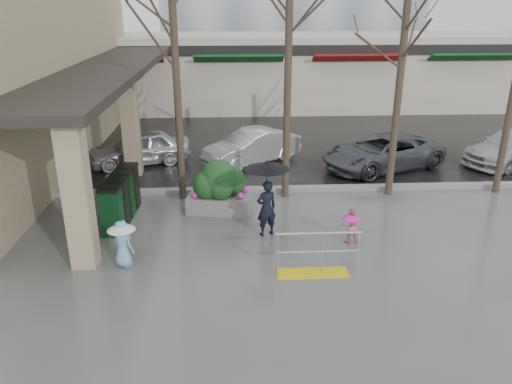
{
  "coord_description": "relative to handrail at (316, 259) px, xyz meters",
  "views": [
    {
      "loc": [
        -0.5,
        -10.96,
        5.76
      ],
      "look_at": [
        0.12,
        0.61,
        1.3
      ],
      "focal_mm": 35.0,
      "sensor_mm": 36.0,
      "label": 1
    }
  ],
  "objects": [
    {
      "name": "child_blue",
      "position": [
        -4.36,
        0.6,
        0.3
      ],
      "size": [
        0.66,
        0.64,
        1.14
      ],
      "rotation": [
        0.0,
        0.0,
        2.53
      ],
      "color": "#7BB1DA",
      "rests_on": "ground"
    },
    {
      "name": "tree_mideast",
      "position": [
        3.14,
        4.8,
        4.48
      ],
      "size": [
        3.2,
        3.2,
        6.5
      ],
      "color": "#382B21",
      "rests_on": "ground"
    },
    {
      "name": "canopy_slab",
      "position": [
        -6.16,
        9.2,
        3.25
      ],
      "size": [
        2.8,
        18.0,
        0.25
      ],
      "primitive_type": "cube",
      "color": "#2D2823",
      "rests_on": "pillar_front"
    },
    {
      "name": "car_a",
      "position": [
        -5.26,
        8.36,
        0.25
      ],
      "size": [
        3.98,
        2.58,
        1.26
      ],
      "primitive_type": "imported",
      "rotation": [
        0.0,
        0.0,
        -1.25
      ],
      "color": "silver",
      "rests_on": "ground"
    },
    {
      "name": "pillar_front",
      "position": [
        -5.26,
        0.7,
        1.37
      ],
      "size": [
        0.55,
        0.55,
        3.5
      ],
      "primitive_type": "cube",
      "color": "tan",
      "rests_on": "ground"
    },
    {
      "name": "curb",
      "position": [
        -1.36,
        5.2,
        -0.3
      ],
      "size": [
        120.0,
        0.3,
        0.15
      ],
      "primitive_type": "cube",
      "color": "gray",
      "rests_on": "ground"
    },
    {
      "name": "tree_west",
      "position": [
        -3.36,
        4.8,
        4.71
      ],
      "size": [
        3.2,
        3.2,
        6.8
      ],
      "color": "#382B21",
      "rests_on": "ground"
    },
    {
      "name": "car_c",
      "position": [
        3.66,
        7.33,
        0.25
      ],
      "size": [
        4.99,
        3.68,
        1.26
      ],
      "primitive_type": "imported",
      "rotation": [
        0.0,
        0.0,
        -1.17
      ],
      "color": "#505257",
      "rests_on": "ground"
    },
    {
      "name": "tree_midwest",
      "position": [
        -0.16,
        4.8,
        4.86
      ],
      "size": [
        3.2,
        3.2,
        7.0
      ],
      "color": "#382B21",
      "rests_on": "ground"
    },
    {
      "name": "handrail",
      "position": [
        0.0,
        0.0,
        0.0
      ],
      "size": [
        1.9,
        0.5,
        1.03
      ],
      "color": "yellow",
      "rests_on": "ground"
    },
    {
      "name": "car_b",
      "position": [
        -1.07,
        8.25,
        0.25
      ],
      "size": [
        3.91,
        3.26,
        1.26
      ],
      "primitive_type": "imported",
      "rotation": [
        0.0,
        0.0,
        -0.97
      ],
      "color": "silver",
      "rests_on": "ground"
    },
    {
      "name": "child_pink",
      "position": [
        1.13,
        1.51,
        0.14
      ],
      "size": [
        0.46,
        0.46,
        0.92
      ],
      "rotation": [
        0.0,
        0.0,
        3.1
      ],
      "color": "#CB7C89",
      "rests_on": "ground"
    },
    {
      "name": "woman",
      "position": [
        -0.96,
        2.06,
        0.89
      ],
      "size": [
        1.15,
        1.15,
        2.04
      ],
      "rotation": [
        0.0,
        0.0,
        3.52
      ],
      "color": "black",
      "rests_on": "ground"
    },
    {
      "name": "planter",
      "position": [
        -2.19,
        3.68,
        0.38
      ],
      "size": [
        1.94,
        1.23,
        1.57
      ],
      "rotation": [
        0.0,
        0.0,
        -0.19
      ],
      "color": "slate",
      "rests_on": "ground"
    },
    {
      "name": "street_asphalt",
      "position": [
        -1.36,
        23.2,
        -0.37
      ],
      "size": [
        120.0,
        36.0,
        0.01
      ],
      "primitive_type": "cube",
      "color": "black",
      "rests_on": "ground"
    },
    {
      "name": "pillar_back",
      "position": [
        -5.26,
        7.2,
        1.37
      ],
      "size": [
        0.55,
        0.55,
        3.5
      ],
      "primitive_type": "cube",
      "color": "tan",
      "rests_on": "ground"
    },
    {
      "name": "news_boxes",
      "position": [
        -4.91,
        3.22,
        0.29
      ],
      "size": [
        0.67,
        2.4,
        1.32
      ],
      "rotation": [
        0.0,
        0.0,
        -0.06
      ],
      "color": "#0D3C1D",
      "rests_on": "ground"
    },
    {
      "name": "storefront_row",
      "position": [
        0.64,
        19.17,
        1.64
      ],
      "size": [
        34.0,
        6.74,
        4.0
      ],
      "color": "beige",
      "rests_on": "ground"
    },
    {
      "name": "ground",
      "position": [
        -1.36,
        1.2,
        -0.38
      ],
      "size": [
        120.0,
        120.0,
        0.0
      ],
      "primitive_type": "plane",
      "color": "#51514F",
      "rests_on": "ground"
    }
  ]
}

